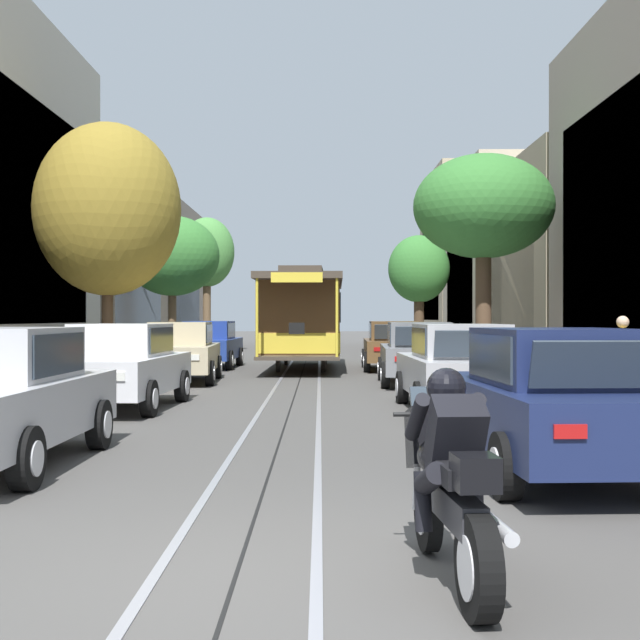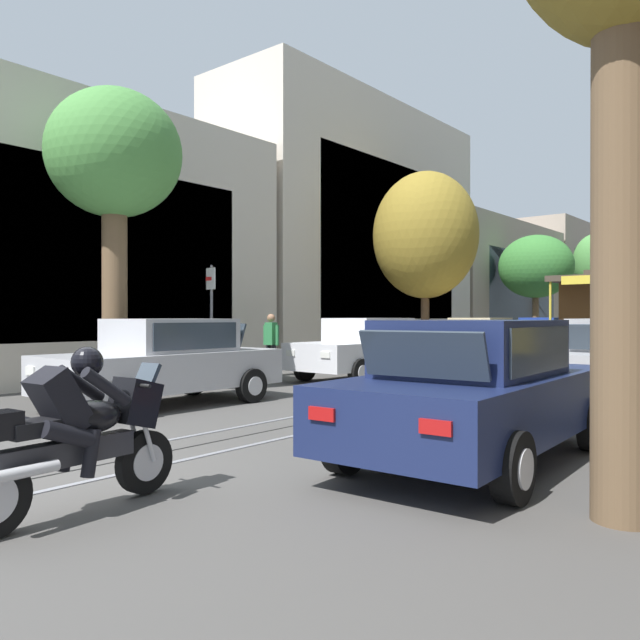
# 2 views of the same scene
# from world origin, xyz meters

# --- Properties ---
(ground_plane) EXTENTS (160.00, 160.00, 0.00)m
(ground_plane) POSITION_xyz_m (0.00, 21.38, 0.00)
(ground_plane) COLOR #4C4947
(trolley_track_rails) EXTENTS (1.14, 61.46, 0.01)m
(trolley_track_rails) POSITION_xyz_m (0.00, 24.73, 0.00)
(trolley_track_rails) COLOR gray
(trolley_track_rails) RESTS_ON ground
(building_facade_left) EXTENTS (5.93, 53.16, 10.23)m
(building_facade_left) POSITION_xyz_m (-9.76, 26.62, 4.13)
(building_facade_left) COLOR beige
(building_facade_left) RESTS_ON ground
(parked_car_silver_near_left) EXTENTS (2.03, 4.37, 1.58)m
(parked_car_silver_near_left) POSITION_xyz_m (-3.19, 4.08, 0.80)
(parked_car_silver_near_left) COLOR #B7B7BC
(parked_car_silver_near_left) RESTS_ON ground
(parked_car_white_second_left) EXTENTS (2.15, 4.42, 1.58)m
(parked_car_white_second_left) POSITION_xyz_m (-3.17, 10.33, 0.80)
(parked_car_white_second_left) COLOR silver
(parked_car_white_second_left) RESTS_ON ground
(parked_car_beige_mid_left) EXTENTS (2.14, 4.42, 1.58)m
(parked_car_beige_mid_left) POSITION_xyz_m (-3.13, 16.93, 0.80)
(parked_car_beige_mid_left) COLOR #C1B28E
(parked_car_beige_mid_left) RESTS_ON ground
(parked_car_blue_fourth_left) EXTENTS (2.08, 4.40, 1.58)m
(parked_car_blue_fourth_left) POSITION_xyz_m (-3.21, 23.33, 0.80)
(parked_car_blue_fourth_left) COLOR #233D93
(parked_car_blue_fourth_left) RESTS_ON ground
(parked_car_navy_near_right) EXTENTS (2.13, 4.42, 1.58)m
(parked_car_navy_near_right) POSITION_xyz_m (3.10, 3.60, 0.80)
(parked_car_navy_near_right) COLOR #19234C
(parked_car_navy_near_right) RESTS_ON ground
(parked_car_silver_second_right) EXTENTS (2.06, 4.38, 1.58)m
(parked_car_silver_second_right) POSITION_xyz_m (3.08, 9.90, 0.80)
(parked_car_silver_second_right) COLOR #B7B7BC
(parked_car_silver_second_right) RESTS_ON ground
(street_tree_kerb_left_near) EXTENTS (2.80, 2.74, 6.32)m
(street_tree_kerb_left_near) POSITION_xyz_m (-5.35, 4.40, 4.85)
(street_tree_kerb_left_near) COLOR brown
(street_tree_kerb_left_near) RESTS_ON ground
(street_tree_kerb_left_second) EXTENTS (3.76, 3.45, 6.71)m
(street_tree_kerb_left_second) POSITION_xyz_m (-4.91, 16.38, 4.47)
(street_tree_kerb_left_second) COLOR brown
(street_tree_kerb_left_second) RESTS_ON ground
(street_tree_kerb_left_mid) EXTENTS (3.67, 3.12, 5.66)m
(street_tree_kerb_left_mid) POSITION_xyz_m (-5.19, 27.65, 4.08)
(street_tree_kerb_left_mid) COLOR brown
(street_tree_kerb_left_mid) RESTS_ON ground
(street_tree_kerb_left_fourth) EXTENTS (2.79, 2.30, 6.78)m
(street_tree_kerb_left_fourth) POSITION_xyz_m (-5.18, 37.79, 4.94)
(street_tree_kerb_left_fourth) COLOR brown
(street_tree_kerb_left_fourth) RESTS_ON ground
(cable_car_trolley) EXTENTS (2.74, 9.16, 3.28)m
(cable_car_trolley) POSITION_xyz_m (-0.00, 22.99, 1.66)
(cable_car_trolley) COLOR brown
(cable_car_trolley) RESTS_ON ground
(motorcycle_with_rider) EXTENTS (0.58, 1.99, 1.37)m
(motorcycle_with_rider) POSITION_xyz_m (1.39, -0.21, 0.65)
(motorcycle_with_rider) COLOR black
(motorcycle_with_rider) RESTS_ON ground
(pedestrian_on_right_pavement) EXTENTS (0.55, 0.41, 1.69)m
(pedestrian_on_right_pavement) POSITION_xyz_m (-5.59, 9.30, 0.96)
(pedestrian_on_right_pavement) COLOR black
(pedestrian_on_right_pavement) RESTS_ON ground
(street_sign_post) EXTENTS (0.36, 0.09, 2.77)m
(street_sign_post) POSITION_xyz_m (-4.57, 6.33, 1.72)
(street_sign_post) COLOR slate
(street_sign_post) RESTS_ON ground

